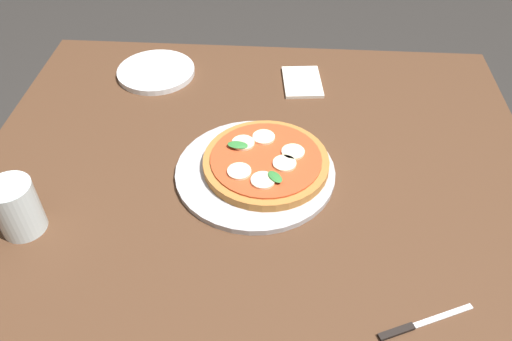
# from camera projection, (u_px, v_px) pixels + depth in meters

# --- Properties ---
(dining_table) EXTENTS (1.14, 1.13, 0.73)m
(dining_table) POSITION_uv_depth(u_px,v_px,m) (253.00, 233.00, 1.03)
(dining_table) COLOR #4C301E
(dining_table) RESTS_ON ground_plane
(serving_tray) EXTENTS (0.31, 0.31, 0.01)m
(serving_tray) POSITION_uv_depth(u_px,v_px,m) (256.00, 172.00, 1.01)
(serving_tray) COLOR #B2B2B7
(serving_tray) RESTS_ON dining_table
(pizza) EXTENTS (0.25, 0.25, 0.03)m
(pizza) POSITION_uv_depth(u_px,v_px,m) (266.00, 162.00, 1.00)
(pizza) COLOR #B27033
(pizza) RESTS_ON serving_tray
(plate_white) EXTENTS (0.19, 0.19, 0.01)m
(plate_white) POSITION_uv_depth(u_px,v_px,m) (156.00, 72.00, 1.27)
(plate_white) COLOR white
(plate_white) RESTS_ON dining_table
(napkin) EXTENTS (0.14, 0.10, 0.01)m
(napkin) POSITION_uv_depth(u_px,v_px,m) (302.00, 82.00, 1.24)
(napkin) COLOR white
(napkin) RESTS_ON dining_table
(knife) EXTENTS (0.07, 0.15, 0.01)m
(knife) POSITION_uv_depth(u_px,v_px,m) (414.00, 326.00, 0.77)
(knife) COLOR black
(knife) RESTS_ON dining_table
(glass_cup) EXTENTS (0.08, 0.08, 0.10)m
(glass_cup) POSITION_uv_depth(u_px,v_px,m) (17.00, 208.00, 0.88)
(glass_cup) COLOR silver
(glass_cup) RESTS_ON dining_table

